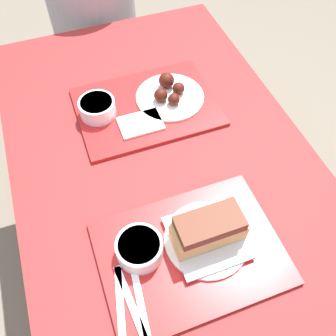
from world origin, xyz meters
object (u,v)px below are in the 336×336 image
tray_near (190,253)px  brisket_sandwich_plate (208,232)px  tray_far (147,107)px  bowl_coleslaw_far (97,107)px  bowl_coleslaw_near (139,248)px  wings_plate_far (169,93)px  person_seated_across (91,2)px

tray_near → brisket_sandwich_plate: brisket_sandwich_plate is taller
tray_far → bowl_coleslaw_far: bowl_coleslaw_far is taller
bowl_coleslaw_near → bowl_coleslaw_far: same height
tray_far → wings_plate_far: (0.08, 0.01, 0.02)m
tray_far → brisket_sandwich_plate: bearing=-90.8°
tray_near → tray_far: bearing=83.8°
wings_plate_far → person_seated_across: person_seated_across is taller
tray_near → wings_plate_far: (0.14, 0.52, 0.02)m
bowl_coleslaw_near → bowl_coleslaw_far: 0.48m
person_seated_across → brisket_sandwich_plate: bearing=-89.3°
brisket_sandwich_plate → person_seated_across: size_ratio=0.28×
tray_near → bowl_coleslaw_near: size_ratio=3.90×
tray_near → person_seated_across: person_seated_across is taller
tray_far → bowl_coleslaw_far: bearing=173.6°
bowl_coleslaw_far → wings_plate_far: (0.23, -0.01, -0.01)m
tray_near → bowl_coleslaw_near: (-0.11, 0.04, 0.03)m
tray_far → brisket_sandwich_plate: (-0.01, -0.49, 0.05)m
tray_far → person_seated_across: bearing=91.7°
person_seated_across → tray_far: bearing=-88.3°
bowl_coleslaw_far → person_seated_across: size_ratio=0.15×
tray_near → tray_far: size_ratio=1.00×
tray_far → person_seated_across: size_ratio=0.58×
bowl_coleslaw_near → bowl_coleslaw_far: (0.02, 0.48, 0.00)m
tray_near → wings_plate_far: wings_plate_far is taller
tray_near → bowl_coleslaw_near: 0.13m
tray_far → brisket_sandwich_plate: 0.49m
person_seated_across → tray_near: bearing=-91.6°
tray_near → brisket_sandwich_plate: size_ratio=2.09×
bowl_coleslaw_far → tray_near: bearing=-79.5°
tray_far → bowl_coleslaw_far: 0.16m
tray_far → person_seated_across: (-0.02, 0.71, -0.03)m
bowl_coleslaw_far → wings_plate_far: bearing=-1.3°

